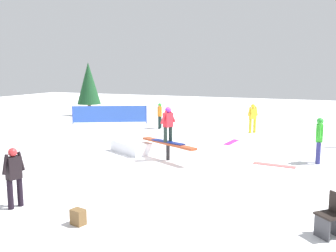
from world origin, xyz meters
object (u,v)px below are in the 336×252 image
at_px(folding_chair, 332,217).
at_px(pine_tree_far, 89,83).
at_px(bystander_green, 319,138).
at_px(loose_snowboard_magenta, 232,142).
at_px(loose_snowboard_coral, 274,165).
at_px(main_rider_on_rail, 168,125).
at_px(rail_feature, 168,145).
at_px(backpack_on_snow, 78,217).
at_px(bystander_orange, 160,114).
at_px(bystander_yellow, 253,117).
at_px(bystander_black, 14,174).

distance_m(folding_chair, pine_tree_far, 21.39).
bearing_deg(bystander_green, loose_snowboard_magenta, -126.23).
bearing_deg(loose_snowboard_coral, bystander_green, -140.65).
bearing_deg(folding_chair, loose_snowboard_coral, 153.19).
relative_size(folding_chair, pine_tree_far, 0.24).
distance_m(main_rider_on_rail, loose_snowboard_coral, 3.96).
height_order(rail_feature, pine_tree_far, pine_tree_far).
xyz_separation_m(rail_feature, backpack_on_snow, (0.42, -6.01, -0.40)).
relative_size(rail_feature, bystander_orange, 1.81).
distance_m(bystander_yellow, bystander_black, 13.28).
bearing_deg(main_rider_on_rail, rail_feature, 0.00).
bearing_deg(bystander_black, loose_snowboard_magenta, -3.54).
relative_size(bystander_yellow, bystander_green, 0.93).
relative_size(bystander_orange, loose_snowboard_coral, 0.99).
distance_m(bystander_green, loose_snowboard_coral, 1.90).
bearing_deg(bystander_orange, bystander_yellow, -94.28).
bearing_deg(folding_chair, bystander_black, -125.28).
height_order(bystander_green, backpack_on_snow, bystander_green).
height_order(main_rider_on_rail, folding_chair, main_rider_on_rail).
xyz_separation_m(bystander_orange, pine_tree_far, (-6.99, 3.42, 1.47)).
bearing_deg(pine_tree_far, loose_snowboard_magenta, -26.56).
bearing_deg(pine_tree_far, folding_chair, -42.92).
bearing_deg(backpack_on_snow, main_rider_on_rail, 106.83).
relative_size(backpack_on_snow, pine_tree_far, 0.09).
distance_m(rail_feature, pine_tree_far, 14.35).
bearing_deg(bystander_orange, bystander_green, -131.11).
distance_m(bystander_green, backpack_on_snow, 8.99).
xyz_separation_m(bystander_green, folding_chair, (0.35, -6.21, -0.49)).
distance_m(loose_snowboard_coral, folding_chair, 5.56).
xyz_separation_m(bystander_black, backpack_on_snow, (1.99, -0.25, -0.65)).
bearing_deg(bystander_orange, rail_feature, -164.38).
bearing_deg(bystander_green, backpack_on_snow, -33.13).
height_order(folding_chair, backpack_on_snow, folding_chair).
distance_m(main_rider_on_rail, loose_snowboard_magenta, 4.57).
bearing_deg(bystander_yellow, loose_snowboard_coral, 62.75).
height_order(main_rider_on_rail, loose_snowboard_magenta, main_rider_on_rail).
bearing_deg(rail_feature, bystander_yellow, 103.63).
relative_size(loose_snowboard_magenta, loose_snowboard_coral, 0.92).
distance_m(bystander_black, loose_snowboard_magenta, 10.38).
bearing_deg(bystander_black, pine_tree_far, 41.88).
bearing_deg(backpack_on_snow, bystander_yellow, 96.83).
bearing_deg(rail_feature, loose_snowboard_coral, 38.77).
bearing_deg(rail_feature, backpack_on_snow, -58.13).
xyz_separation_m(loose_snowboard_magenta, loose_snowboard_coral, (2.29, -3.45, 0.00)).
xyz_separation_m(bystander_green, loose_snowboard_magenta, (-3.67, 2.51, -0.90)).
bearing_deg(bystander_black, bystander_orange, 20.70).
relative_size(bystander_black, pine_tree_far, 0.39).
bearing_deg(bystander_black, bystander_yellow, -1.61).
relative_size(bystander_yellow, bystander_orange, 1.06).
xyz_separation_m(bystander_yellow, folding_chair, (3.61, -11.65, -0.43)).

